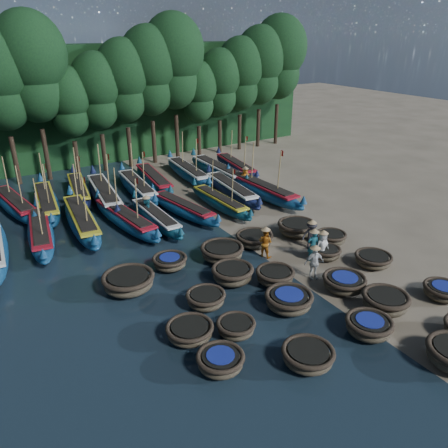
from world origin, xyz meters
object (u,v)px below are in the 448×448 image
fisherman_5 (147,207)px  coracle_13 (344,282)px  coracle_14 (373,259)px  coracle_7 (369,326)px  long_boat_4 (156,217)px  long_boat_2 (82,220)px  long_boat_12 (104,194)px  long_boat_3 (125,219)px  coracle_23 (254,239)px  fisherman_1 (313,244)px  coracle_22 (222,252)px  fisherman_2 (265,242)px  long_boat_14 (154,180)px  long_boat_17 (236,166)px  coracle_6 (308,356)px  long_boat_8 (262,190)px  long_boat_5 (183,208)px  coracle_11 (236,327)px  long_boat_11 (79,190)px  long_boat_16 (218,170)px  coracle_8 (385,301)px  coracle_24 (297,228)px  coracle_15 (206,299)px  long_boat_9 (15,204)px  fisherman_6 (245,178)px  long_boat_1 (41,232)px  fisherman_3 (311,234)px  coracle_16 (233,274)px  coracle_20 (128,281)px  coracle_10 (190,331)px  fisherman_0 (322,245)px  long_boat_15 (188,172)px  coracle_21 (170,262)px  long_boat_6 (220,202)px  long_boat_13 (137,187)px  coracle_9 (443,291)px  coracle_17 (275,276)px  long_boat_7 (231,190)px  coracle_19 (331,237)px

fisherman_5 → coracle_13: bearing=28.8°
coracle_14 → coracle_7: bearing=-140.8°
long_boat_4 → long_boat_2: bearing=156.4°
long_boat_12 → long_boat_3: bearing=-85.6°
coracle_23 → fisherman_5: size_ratio=1.38×
long_boat_12 → fisherman_1: bearing=-57.7°
coracle_22 → fisherman_2: fisherman_2 is taller
long_boat_14 → long_boat_17: 7.35m
coracle_6 → long_boat_8: long_boat_8 is taller
coracle_7 → long_boat_17: size_ratio=0.26×
long_boat_5 → fisherman_2: bearing=-90.4°
coracle_6 → coracle_14: size_ratio=0.94×
coracle_6 → coracle_11: (-1.28, 2.78, -0.03)m
long_boat_11 → long_boat_16: bearing=2.3°
coracle_8 → coracle_6: bearing=-171.4°
coracle_13 → coracle_24: (2.04, 5.77, 0.05)m
coracle_8 → coracle_15: size_ratio=1.17×
long_boat_9 → fisherman_6: bearing=-24.1°
long_boat_1 → long_boat_16: (14.66, 4.77, 0.06)m
long_boat_5 → fisherman_3: bearing=-73.5°
coracle_23 → coracle_16: bearing=-140.2°
long_boat_3 → long_boat_17: bearing=19.0°
long_boat_16 → fisherman_5: size_ratio=5.26×
long_boat_1 → long_boat_12: (5.00, 4.00, 0.07)m
coracle_23 → coracle_20: bearing=-174.7°
coracle_10 → long_boat_4: 11.34m
coracle_14 → coracle_8: bearing=-132.1°
long_boat_9 → fisherman_2: long_boat_9 is taller
fisherman_0 → fisherman_3: (0.42, 1.32, -0.03)m
long_boat_15 → fisherman_6: bearing=-56.6°
coracle_21 → long_boat_6: size_ratio=0.29×
long_boat_2 → coracle_20: bearing=-84.9°
long_boat_4 → long_boat_6: long_boat_6 is taller
coracle_11 → long_boat_2: (-2.43, 13.35, 0.23)m
long_boat_4 → long_boat_5: 2.15m
long_boat_13 → fisherman_0: long_boat_13 is taller
long_boat_5 → long_boat_1: bearing=164.6°
coracle_7 → long_boat_3: (-4.54, 15.03, 0.13)m
long_boat_8 → fisherman_1: bearing=-112.7°
long_boat_4 → fisherman_5: fisherman_5 is taller
coracle_9 → coracle_17: 7.55m
long_boat_16 → fisherman_3: bearing=-98.4°
long_boat_7 → long_boat_13: 6.93m
coracle_13 → long_boat_17: (5.70, 17.90, 0.12)m
coracle_16 → long_boat_11: 15.88m
coracle_9 → long_boat_17: size_ratio=0.27×
coracle_7 → long_boat_13: bearing=95.0°
fisherman_2 → coracle_19: bearing=-124.0°
coracle_11 → long_boat_8: 15.63m
long_boat_9 → long_boat_8: bearing=-31.1°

